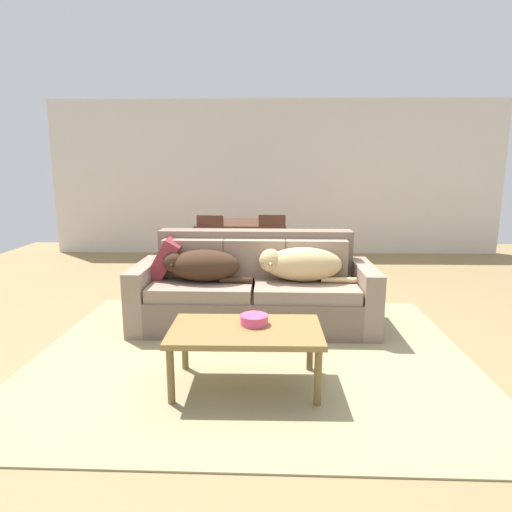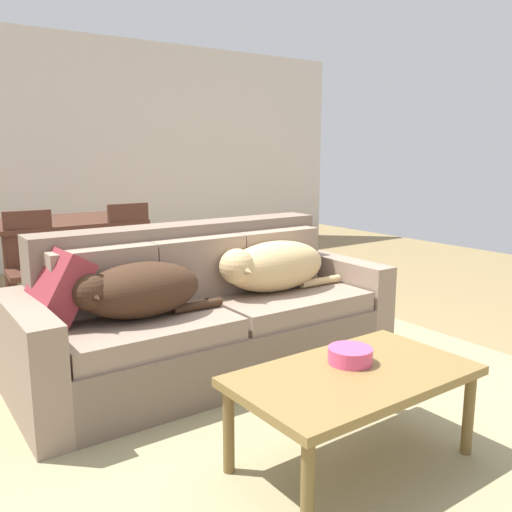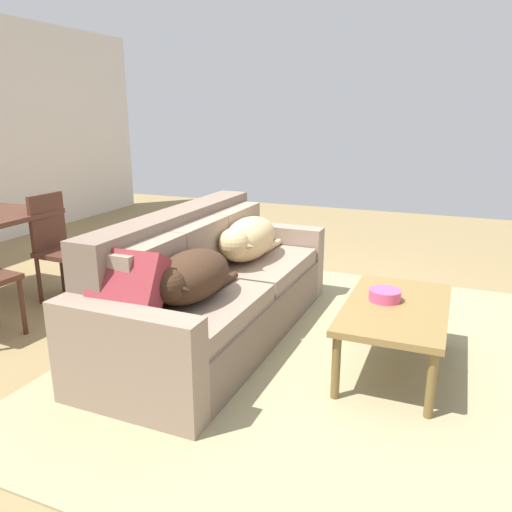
% 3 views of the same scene
% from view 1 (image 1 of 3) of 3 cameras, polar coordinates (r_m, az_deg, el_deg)
% --- Properties ---
extents(ground_plane, '(10.00, 10.00, 0.00)m').
position_cam_1_polar(ground_plane, '(4.24, 3.78, -9.87)').
color(ground_plane, olive).
extents(back_partition, '(8.00, 0.12, 2.70)m').
position_cam_1_polar(back_partition, '(7.95, 2.64, 10.07)').
color(back_partition, beige).
rests_on(back_partition, ground).
extents(area_rug, '(3.61, 2.97, 0.01)m').
position_cam_1_polar(area_rug, '(3.75, -0.53, -12.69)').
color(area_rug, '#9B9068').
rests_on(area_rug, ground).
extents(couch, '(2.33, 0.94, 0.91)m').
position_cam_1_polar(couch, '(4.36, -0.22, -4.43)').
color(couch, '#756253').
rests_on(couch, ground).
extents(dog_on_left_cushion, '(0.84, 0.39, 0.30)m').
position_cam_1_polar(dog_on_left_cushion, '(4.21, -7.06, -1.21)').
color(dog_on_left_cushion, '#3C2618').
rests_on(dog_on_left_cushion, couch).
extents(dog_on_right_cushion, '(0.92, 0.35, 0.33)m').
position_cam_1_polar(dog_on_right_cushion, '(4.20, 5.68, -1.04)').
color(dog_on_right_cushion, tan).
rests_on(dog_on_right_cushion, couch).
extents(throw_pillow_by_left_arm, '(0.35, 0.42, 0.43)m').
position_cam_1_polar(throw_pillow_by_left_arm, '(4.46, -11.64, -0.30)').
color(throw_pillow_by_left_arm, maroon).
rests_on(throw_pillow_by_left_arm, couch).
extents(coffee_table, '(1.06, 0.61, 0.44)m').
position_cam_1_polar(coffee_table, '(3.11, -1.36, -10.24)').
color(coffee_table, olive).
rests_on(coffee_table, ground).
extents(bowl_on_coffee_table, '(0.20, 0.20, 0.07)m').
position_cam_1_polar(bowl_on_coffee_table, '(3.16, -0.24, -8.29)').
color(bowl_on_coffee_table, '#EA4C7F').
rests_on(bowl_on_coffee_table, coffee_table).
extents(dining_table, '(1.25, 0.93, 0.77)m').
position_cam_1_polar(dining_table, '(6.34, -1.87, 3.78)').
color(dining_table, '#4B291D').
rests_on(dining_table, ground).
extents(dining_chair_near_left, '(0.43, 0.43, 0.91)m').
position_cam_1_polar(dining_chair_near_left, '(5.87, -6.15, 1.26)').
color(dining_chair_near_left, '#4B291D').
rests_on(dining_chair_near_left, ground).
extents(dining_chair_near_right, '(0.42, 0.42, 0.92)m').
position_cam_1_polar(dining_chair_near_right, '(5.82, 2.05, 1.18)').
color(dining_chair_near_right, '#4B291D').
rests_on(dining_chair_near_right, ground).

